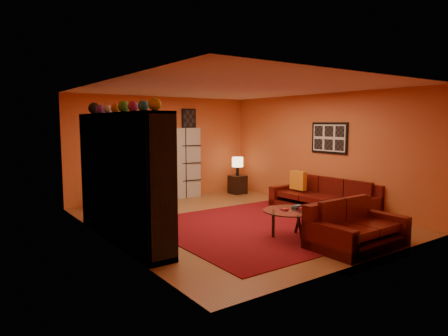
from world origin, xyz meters
TOP-DOWN VIEW (x-y plane):
  - floor at (0.00, 0.00)m, footprint 6.00×6.00m
  - ceiling at (0.00, 0.00)m, footprint 6.00×6.00m
  - wall_back at (0.00, 3.00)m, footprint 6.00×0.00m
  - wall_front at (0.00, -3.00)m, footprint 6.00×0.00m
  - wall_left at (-2.50, 0.00)m, footprint 0.00×6.00m
  - wall_right at (2.50, 0.00)m, footprint 0.00×6.00m
  - rug at (0.10, -0.70)m, footprint 3.60×3.60m
  - doorway at (-0.70, 2.96)m, footprint 0.95×0.10m
  - wall_art_right at (2.48, -0.30)m, footprint 0.03×1.00m
  - wall_art_back at (0.75, 2.98)m, footprint 0.42×0.03m
  - entertainment_unit at (-2.27, 0.00)m, footprint 0.45×3.00m
  - tv at (-2.23, -0.00)m, footprint 0.88×0.12m
  - sofa at (2.14, -0.53)m, footprint 1.06×2.42m
  - loveseat at (0.57, -2.42)m, footprint 1.55×0.95m
  - throw_pillow at (1.95, 0.12)m, footprint 0.12×0.42m
  - coffee_table at (0.09, -1.53)m, footprint 0.93×0.93m
  - storage_cabinet at (0.43, 2.80)m, footprint 0.93×0.48m
  - bowl_chair at (-1.62, 2.50)m, footprint 0.63×0.63m
  - side_table at (1.93, 2.38)m, footprint 0.40×0.40m
  - table_lamp at (1.93, 2.38)m, footprint 0.30×0.30m

SIDE VIEW (x-z plane):
  - floor at x=0.00m, z-range 0.00..0.00m
  - rug at x=0.10m, z-range 0.00..0.01m
  - side_table at x=1.93m, z-range 0.00..0.50m
  - bowl_chair at x=-1.62m, z-range 0.02..0.53m
  - sofa at x=2.14m, z-range -0.14..0.71m
  - loveseat at x=0.57m, z-range -0.14..0.71m
  - coffee_table at x=0.09m, z-range 0.19..0.66m
  - throw_pillow at x=1.95m, z-range 0.42..0.84m
  - table_lamp at x=1.93m, z-range 0.61..1.11m
  - storage_cabinet at x=0.43m, z-range 0.00..1.81m
  - tv at x=-2.23m, z-range 0.72..1.23m
  - doorway at x=-0.70m, z-range 0.00..2.04m
  - entertainment_unit at x=-2.27m, z-range 0.00..2.10m
  - wall_back at x=0.00m, z-range -1.70..4.30m
  - wall_front at x=0.00m, z-range -1.70..4.30m
  - wall_left at x=-2.50m, z-range -1.70..4.30m
  - wall_right at x=2.50m, z-range -1.70..4.30m
  - wall_art_right at x=2.48m, z-range 1.25..1.95m
  - wall_art_back at x=0.75m, z-range 1.79..2.31m
  - ceiling at x=0.00m, z-range 2.60..2.60m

